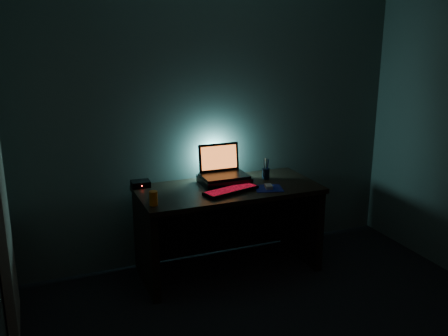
% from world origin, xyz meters
% --- Properties ---
extents(room, '(3.50, 4.00, 2.50)m').
position_xyz_m(room, '(0.00, 0.00, 1.25)').
color(room, black).
rests_on(room, ground).
extents(desk, '(1.50, 0.70, 0.75)m').
position_xyz_m(desk, '(0.00, 1.67, 0.49)').
color(desk, black).
rests_on(desk, ground).
extents(riser, '(0.40, 0.30, 0.06)m').
position_xyz_m(riser, '(0.01, 1.73, 0.78)').
color(riser, black).
rests_on(riser, desk).
extents(laptop, '(0.38, 0.29, 0.26)m').
position_xyz_m(laptop, '(0.01, 1.78, 0.87)').
color(laptop, black).
rests_on(laptop, riser).
extents(keyboard, '(0.49, 0.27, 0.03)m').
position_xyz_m(keyboard, '(-0.03, 1.50, 0.76)').
color(keyboard, black).
rests_on(keyboard, desk).
extents(mousepad, '(0.27, 0.25, 0.00)m').
position_xyz_m(mousepad, '(0.29, 1.46, 0.75)').
color(mousepad, navy).
rests_on(mousepad, desk).
extents(mouse, '(0.08, 0.10, 0.03)m').
position_xyz_m(mouse, '(0.29, 1.46, 0.77)').
color(mouse, gray).
rests_on(mouse, mousepad).
extents(pen_cup, '(0.09, 0.09, 0.09)m').
position_xyz_m(pen_cup, '(0.39, 1.72, 0.80)').
color(pen_cup, black).
rests_on(pen_cup, desk).
extents(juice_glass, '(0.08, 0.08, 0.11)m').
position_xyz_m(juice_glass, '(-0.68, 1.43, 0.80)').
color(juice_glass, orange).
rests_on(juice_glass, desk).
extents(router, '(0.16, 0.13, 0.05)m').
position_xyz_m(router, '(-0.67, 1.90, 0.78)').
color(router, black).
rests_on(router, desk).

